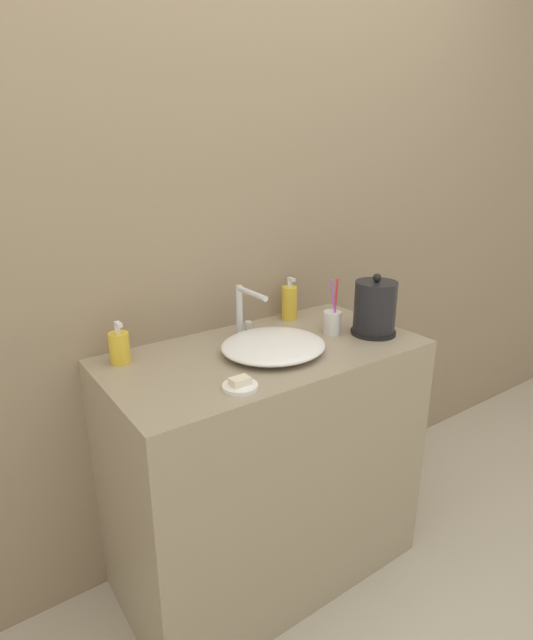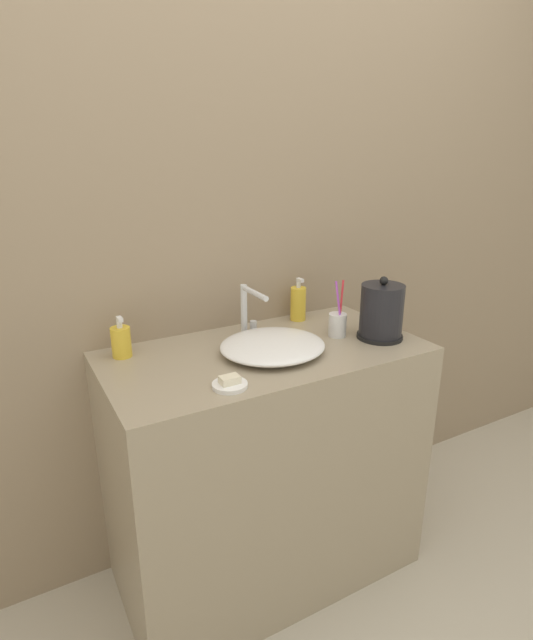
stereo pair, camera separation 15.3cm
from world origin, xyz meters
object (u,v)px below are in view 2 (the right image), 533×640
at_px(electric_kettle, 381,313).
at_px(lotion_bottle, 121,341).
at_px(faucet, 249,307).
at_px(toothbrush_cup, 338,324).
at_px(shampoo_bottle, 298,303).

relative_size(electric_kettle, lotion_bottle, 1.63).
bearing_deg(faucet, electric_kettle, -31.78).
xyz_separation_m(electric_kettle, toothbrush_cup, (-0.11, 0.08, -0.04)).
relative_size(toothbrush_cup, lotion_bottle, 1.50).
bearing_deg(electric_kettle, faucet, 148.22).
bearing_deg(faucet, lotion_bottle, 176.17).
bearing_deg(toothbrush_cup, shampoo_bottle, 96.82).
height_order(faucet, shampoo_bottle, faucet).
distance_m(toothbrush_cup, lotion_bottle, 0.70).
bearing_deg(shampoo_bottle, electric_kettle, -64.52).
bearing_deg(electric_kettle, lotion_bottle, 161.88).
distance_m(electric_kettle, shampoo_bottle, 0.32).
bearing_deg(electric_kettle, toothbrush_cup, 143.71).
distance_m(electric_kettle, toothbrush_cup, 0.15).
relative_size(lotion_bottle, shampoo_bottle, 0.81).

